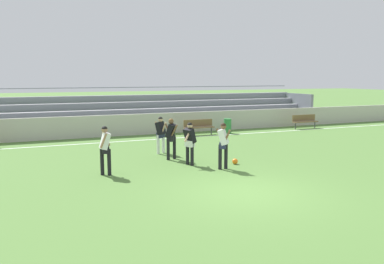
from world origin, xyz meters
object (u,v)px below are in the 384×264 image
object	(u,v)px
trash_bin	(228,126)
player_dark_pressing_high	(161,132)
bench_near_wall_gap	(305,120)
player_white_deep_cover	(223,142)
player_dark_wide_left	(190,140)
player_white_trailing_run	(105,146)
bleacher_stand	(133,111)
player_dark_overlapping	(171,135)
soccer_ball	(235,161)
bench_near_bin	(199,126)

from	to	relation	value
trash_bin	player_dark_pressing_high	size ratio (longest dim) A/B	0.54
bench_near_wall_gap	player_white_deep_cover	world-z (taller)	player_white_deep_cover
player_dark_wide_left	player_white_trailing_run	size ratio (longest dim) A/B	0.97
bench_near_wall_gap	player_white_trailing_run	bearing A→B (deg)	-152.86
bleacher_stand	player_dark_wide_left	world-z (taller)	bleacher_stand
trash_bin	player_dark_wide_left	size ratio (longest dim) A/B	0.53
player_white_deep_cover	player_dark_overlapping	xyz separation A→B (m)	(-1.21, 2.28, -0.01)
bench_near_wall_gap	soccer_ball	xyz separation A→B (m)	(-9.19, -7.43, -0.44)
bench_near_wall_gap	player_dark_overlapping	distance (m)	12.56
bleacher_stand	soccer_ball	xyz separation A→B (m)	(1.26, -11.41, -1.04)
trash_bin	player_dark_overlapping	size ratio (longest dim) A/B	0.52
trash_bin	player_dark_pressing_high	world-z (taller)	player_dark_pressing_high
bench_near_bin	player_dark_overlapping	bearing A→B (deg)	-122.65
player_white_deep_cover	player_dark_wide_left	bearing A→B (deg)	130.08
bleacher_stand	player_dark_pressing_high	world-z (taller)	bleacher_stand
player_white_trailing_run	soccer_ball	distance (m)	5.00
bleacher_stand	player_dark_pressing_high	xyz separation A→B (m)	(-0.78, -8.33, -0.18)
trash_bin	player_dark_pressing_high	bearing A→B (deg)	-141.94
player_dark_pressing_high	player_white_trailing_run	distance (m)	4.08
player_dark_wide_left	player_dark_overlapping	world-z (taller)	player_dark_overlapping
player_dark_overlapping	bench_near_wall_gap	bearing A→B (deg)	26.92
bench_near_wall_gap	player_dark_wide_left	bearing A→B (deg)	-147.56
bench_near_wall_gap	trash_bin	size ratio (longest dim) A/B	2.06
trash_bin	player_white_deep_cover	bearing A→B (deg)	-118.43
player_dark_wide_left	bench_near_bin	bearing A→B (deg)	64.36
bench_near_wall_gap	player_dark_wide_left	size ratio (longest dim) A/B	1.09
player_white_deep_cover	player_dark_overlapping	bearing A→B (deg)	117.99
player_dark_pressing_high	soccer_ball	distance (m)	3.79
player_dark_pressing_high	player_white_deep_cover	bearing A→B (deg)	-71.03
player_dark_overlapping	player_white_trailing_run	distance (m)	3.30
player_dark_overlapping	soccer_ball	bearing A→B (deg)	-41.16
bench_near_bin	player_dark_wide_left	xyz separation A→B (m)	(-3.32, -6.91, 0.43)
bench_near_bin	soccer_ball	world-z (taller)	bench_near_bin
player_white_trailing_run	soccer_ball	world-z (taller)	player_white_trailing_run
player_dark_overlapping	player_dark_pressing_high	distance (m)	1.34
trash_bin	player_dark_wide_left	world-z (taller)	player_dark_wide_left
player_white_deep_cover	player_white_trailing_run	distance (m)	4.19
player_white_deep_cover	bleacher_stand	bearing A→B (deg)	92.24
player_dark_pressing_high	player_white_trailing_run	xyz separation A→B (m)	(-2.88, -2.88, 0.05)
bleacher_stand	player_white_deep_cover	xyz separation A→B (m)	(0.47, -11.94, -0.13)
trash_bin	soccer_ball	bearing A→B (deg)	-115.35
player_white_deep_cover	player_white_trailing_run	size ratio (longest dim) A/B	1.00
bench_near_bin	trash_bin	xyz separation A→B (m)	(1.89, 0.00, -0.11)
player_white_deep_cover	player_dark_wide_left	xyz separation A→B (m)	(-0.89, 1.06, -0.04)
bleacher_stand	player_white_trailing_run	bearing A→B (deg)	-108.08
player_dark_pressing_high	player_dark_wide_left	bearing A→B (deg)	-82.11
player_white_trailing_run	player_dark_pressing_high	bearing A→B (deg)	45.00
bleacher_stand	player_dark_wide_left	xyz separation A→B (m)	(-0.42, -10.89, -0.17)
bleacher_stand	player_dark_pressing_high	distance (m)	8.37
bleacher_stand	player_dark_wide_left	distance (m)	10.90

